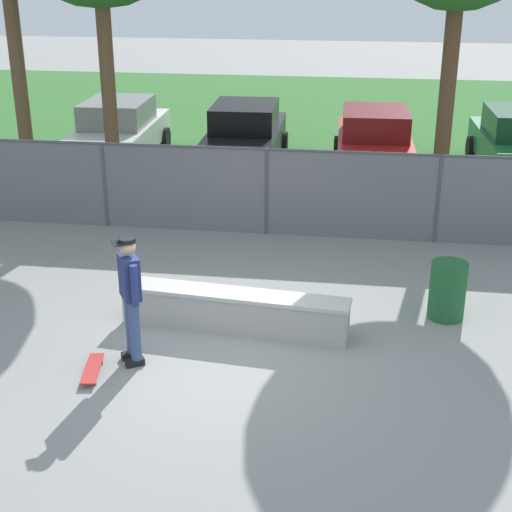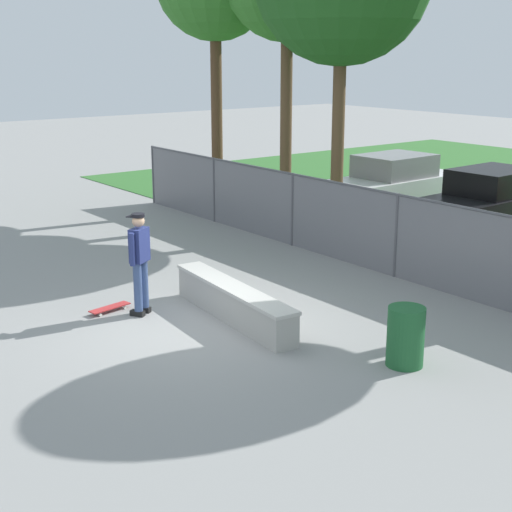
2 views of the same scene
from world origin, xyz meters
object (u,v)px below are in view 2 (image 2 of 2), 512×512
Objects in this scene: trash_bin at (406,337)px; car_white at (396,182)px; concrete_ledge at (233,302)px; skateboarder at (140,259)px; skateboard at (110,308)px; car_black at (495,200)px.

car_white is at bearing 133.16° from trash_bin.
concrete_ledge is 1.90× the size of skateboarder.
skateboarder is 4.87m from trash_bin.
trash_bin is at bearing -46.84° from car_white.
skateboarder reaches higher than trash_bin.
trash_bin is (7.85, -8.38, -0.38)m from car_white.
skateboard is (-0.47, -0.39, -0.96)m from skateboarder.
skateboard is 0.19× the size of car_white.
car_black is at bearing 97.84° from concrete_ledge.
car_white is 1.00× the size of car_black.
skateboard is (-1.68, -1.54, -0.24)m from concrete_ledge.
skateboarder is 10.36m from car_black.
concrete_ledge is at bearing 42.56° from skateboard.
skateboarder reaches higher than concrete_ledge.
car_white is (-3.46, 10.39, -0.19)m from skateboarder.
concrete_ledge is at bearing 43.54° from skateboarder.
car_white reaches higher than trash_bin.
concrete_ledge is 2.30m from skateboard.
skateboarder is 2.24× the size of skateboard.
concrete_ledge is 4.24× the size of skateboard.
concrete_ledge is 1.82m from skateboarder.
concrete_ledge is 3.30m from trash_bin.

